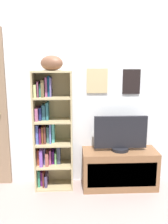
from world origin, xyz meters
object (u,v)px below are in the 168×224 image
Objects in this scene: tv_stand at (119,169)px; television at (120,134)px; bookshelf at (50,132)px; football at (52,63)px.

tv_stand is 0.47m from television.
football reaches higher than bookshelf.
tv_stand is 1.43× the size of television.
bookshelf reaches higher than tv_stand.
tv_stand is (0.90, -0.08, -0.49)m from bookshelf.
television is at bearing 90.00° from tv_stand.
television is at bearing -2.95° from football.
bookshelf is at bearing 147.06° from football.
television is (0.90, -0.08, -0.02)m from bookshelf.
football is 1.60m from tv_stand.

